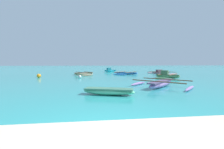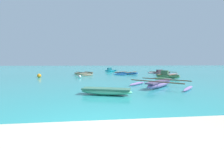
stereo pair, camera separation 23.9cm
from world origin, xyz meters
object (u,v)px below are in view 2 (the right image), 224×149
(moored_boat_3, at_px, (167,76))
(moored_boat_6, at_px, (111,70))
(moored_boat_5, at_px, (84,74))
(moored_boat_0, at_px, (160,84))
(moored_boat_1, at_px, (106,91))
(mooring_buoy_1, at_px, (80,77))
(moored_boat_2, at_px, (162,73))
(mooring_buoy_0, at_px, (39,76))
(moored_boat_4, at_px, (126,73))

(moored_boat_3, relative_size, moored_boat_6, 1.40)
(moored_boat_5, distance_m, moored_boat_6, 9.23)
(moored_boat_0, height_order, moored_boat_5, moored_boat_0)
(moored_boat_5, bearing_deg, moored_boat_0, -85.29)
(moored_boat_0, relative_size, moored_boat_1, 1.49)
(moored_boat_0, xyz_separation_m, moored_boat_3, (3.54, 6.10, 0.04))
(moored_boat_0, height_order, moored_boat_6, moored_boat_6)
(moored_boat_0, xyz_separation_m, mooring_buoy_1, (-6.23, 7.19, -0.07))
(moored_boat_1, xyz_separation_m, moored_boat_2, (9.73, 14.73, 0.03))
(moored_boat_1, bearing_deg, moored_boat_0, 46.11)
(moored_boat_6, xyz_separation_m, mooring_buoy_0, (-9.45, -11.12, -0.06))
(moored_boat_3, xyz_separation_m, mooring_buoy_1, (-9.77, 1.09, -0.11))
(moored_boat_1, height_order, mooring_buoy_1, moored_boat_1)
(moored_boat_1, relative_size, moored_boat_2, 0.57)
(moored_boat_4, xyz_separation_m, mooring_buoy_0, (-11.13, -4.29, 0.05))
(moored_boat_5, distance_m, mooring_buoy_0, 5.79)
(moored_boat_5, relative_size, mooring_buoy_0, 7.58)
(moored_boat_2, bearing_deg, moored_boat_4, 161.88)
(mooring_buoy_1, bearing_deg, mooring_buoy_0, 167.42)
(moored_boat_2, xyz_separation_m, moored_boat_3, (-2.31, -6.49, 0.05))
(moored_boat_5, xyz_separation_m, moored_boat_6, (4.56, 8.02, 0.07))
(moored_boat_6, bearing_deg, moored_boat_4, -92.50)
(moored_boat_3, bearing_deg, moored_boat_6, 153.25)
(moored_boat_5, height_order, mooring_buoy_1, moored_boat_5)
(moored_boat_3, relative_size, mooring_buoy_0, 8.12)
(moored_boat_4, relative_size, mooring_buoy_1, 13.62)
(moored_boat_1, bearing_deg, moored_boat_3, 65.31)
(moored_boat_0, relative_size, moored_boat_6, 1.59)
(moored_boat_2, distance_m, moored_boat_3, 6.89)
(moored_boat_4, xyz_separation_m, moored_boat_6, (-1.67, 6.82, 0.11))
(moored_boat_6, bearing_deg, moored_boat_2, -58.88)
(mooring_buoy_0, bearing_deg, moored_boat_4, 21.10)
(mooring_buoy_0, bearing_deg, moored_boat_2, 14.49)
(moored_boat_0, height_order, moored_boat_2, moored_boat_2)
(moored_boat_0, bearing_deg, moored_boat_4, 44.89)
(moored_boat_2, relative_size, mooring_buoy_1, 14.76)
(moored_boat_1, xyz_separation_m, moored_boat_5, (-2.19, 13.48, 0.02))
(moored_boat_4, bearing_deg, moored_boat_6, 142.00)
(moored_boat_1, bearing_deg, moored_boat_6, 101.06)
(moored_boat_1, height_order, moored_boat_4, moored_boat_4)
(moored_boat_0, relative_size, moored_boat_2, 0.85)
(moored_boat_0, distance_m, moored_boat_5, 12.87)
(moored_boat_6, height_order, mooring_buoy_1, moored_boat_6)
(moored_boat_3, height_order, mooring_buoy_0, moored_boat_3)
(moored_boat_2, height_order, mooring_buoy_0, moored_boat_2)
(moored_boat_3, xyz_separation_m, moored_boat_4, (-3.38, 6.44, -0.10))
(moored_boat_2, distance_m, moored_boat_4, 5.69)
(moored_boat_0, relative_size, moored_boat_5, 1.22)
(mooring_buoy_1, bearing_deg, moored_boat_5, 87.88)
(moored_boat_4, bearing_deg, moored_boat_3, -24.09)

